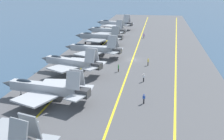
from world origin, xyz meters
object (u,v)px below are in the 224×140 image
(crew_green_vest, at_px, (118,68))
(crew_blue_vest, at_px, (144,98))
(parked_jet_fourth, at_px, (71,62))
(crew_purple_vest, at_px, (144,36))
(parked_jet_seventh, at_px, (107,30))
(crew_yellow_vest, at_px, (148,62))
(parked_jet_sixth, at_px, (99,37))
(parked_jet_third, at_px, (46,88))
(parked_jet_eighth, at_px, (115,23))
(parked_jet_fifth, at_px, (94,49))
(crew_white_vest, at_px, (144,77))

(crew_green_vest, height_order, crew_blue_vest, crew_blue_vest)
(parked_jet_fourth, distance_m, crew_purple_vest, 46.90)
(parked_jet_seventh, height_order, crew_yellow_vest, parked_jet_seventh)
(parked_jet_sixth, bearing_deg, parked_jet_third, -179.43)
(parked_jet_sixth, xyz_separation_m, crew_yellow_vest, (-22.29, -16.90, -1.63))
(parked_jet_seventh, xyz_separation_m, parked_jet_eighth, (17.62, -0.31, 0.28))
(crew_yellow_vest, distance_m, crew_blue_vest, 23.08)
(parked_jet_fifth, relative_size, crew_yellow_vest, 9.34)
(parked_jet_fourth, relative_size, crew_green_vest, 9.32)
(parked_jet_third, bearing_deg, parked_jet_sixth, 0.57)
(parked_jet_third, bearing_deg, crew_green_vest, -28.25)
(parked_jet_third, distance_m, parked_jet_seventh, 61.66)
(crew_white_vest, bearing_deg, crew_yellow_vest, -1.96)
(parked_jet_eighth, bearing_deg, parked_jet_sixth, 179.74)
(parked_jet_sixth, bearing_deg, parked_jet_fourth, -179.60)
(parked_jet_fifth, bearing_deg, crew_yellow_vest, -112.02)
(parked_jet_third, bearing_deg, parked_jet_seventh, 0.58)
(parked_jet_eighth, height_order, crew_purple_vest, parked_jet_eighth)
(parked_jet_third, distance_m, parked_jet_fourth, 15.44)
(parked_jet_fourth, relative_size, crew_yellow_vest, 8.92)
(parked_jet_fourth, xyz_separation_m, parked_jet_seventh, (46.22, 0.38, -0.34))
(parked_jet_sixth, bearing_deg, crew_yellow_vest, -142.84)
(parked_jet_third, relative_size, crew_white_vest, 9.46)
(parked_jet_third, height_order, crew_yellow_vest, parked_jet_third)
(parked_jet_sixth, distance_m, parked_jet_eighth, 32.26)
(parked_jet_sixth, bearing_deg, parked_jet_fifth, -173.80)
(parked_jet_sixth, distance_m, crew_purple_vest, 19.27)
(parked_jet_fifth, height_order, crew_green_vest, parked_jet_fifth)
(parked_jet_third, xyz_separation_m, parked_jet_fourth, (15.44, 0.25, 0.29))
(crew_yellow_vest, bearing_deg, parked_jet_fourth, 119.10)
(parked_jet_seventh, bearing_deg, crew_green_vest, -166.24)
(parked_jet_sixth, relative_size, crew_white_vest, 9.17)
(crew_green_vest, bearing_deg, crew_purple_vest, -4.78)
(parked_jet_fifth, relative_size, parked_jet_eighth, 0.98)
(parked_jet_fifth, height_order, crew_yellow_vest, parked_jet_fifth)
(crew_white_vest, distance_m, crew_green_vest, 8.46)
(crew_yellow_vest, bearing_deg, parked_jet_seventh, 24.78)
(parked_jet_third, xyz_separation_m, crew_yellow_vest, (24.72, -16.43, -1.36))
(parked_jet_seventh, xyz_separation_m, crew_white_vest, (-49.04, -16.64, -1.31))
(parked_jet_sixth, relative_size, crew_purple_vest, 9.09)
(parked_jet_sixth, height_order, crew_white_vest, parked_jet_sixth)
(parked_jet_sixth, bearing_deg, crew_white_vest, -154.40)
(parked_jet_sixth, xyz_separation_m, parked_jet_seventh, (14.64, 0.16, -0.32))
(parked_jet_fifth, distance_m, crew_purple_vest, 31.85)
(parked_jet_sixth, height_order, crew_blue_vest, parked_jet_sixth)
(parked_jet_sixth, height_order, crew_yellow_vest, parked_jet_sixth)
(parked_jet_third, distance_m, crew_white_vest, 20.44)
(crew_yellow_vest, height_order, crew_white_vest, crew_yellow_vest)
(parked_jet_fifth, height_order, crew_white_vest, parked_jet_fifth)
(crew_white_vest, bearing_deg, parked_jet_sixth, 25.60)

